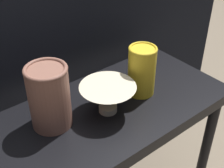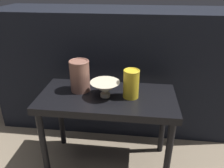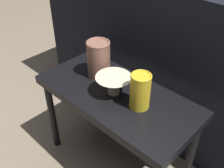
# 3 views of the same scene
# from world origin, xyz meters

# --- Properties ---
(ground_plane) EXTENTS (8.00, 8.00, 0.00)m
(ground_plane) POSITION_xyz_m (0.00, 0.00, 0.00)
(ground_plane) COLOR #7F705B
(table) EXTENTS (0.76, 0.37, 0.49)m
(table) POSITION_xyz_m (0.00, 0.00, 0.43)
(table) COLOR black
(table) RESTS_ON ground_plane
(couch_backdrop) EXTENTS (1.76, 0.50, 0.89)m
(couch_backdrop) POSITION_xyz_m (0.00, 0.53, 0.44)
(couch_backdrop) COLOR black
(couch_backdrop) RESTS_ON ground_plane
(bowl) EXTENTS (0.16, 0.16, 0.09)m
(bowl) POSITION_xyz_m (-0.01, -0.01, 0.54)
(bowl) COLOR beige
(bowl) RESTS_ON table
(vase_textured_left) EXTENTS (0.11, 0.11, 0.18)m
(vase_textured_left) POSITION_xyz_m (-0.16, 0.04, 0.59)
(vase_textured_left) COLOR brown
(vase_textured_left) RESTS_ON table
(vase_colorful_right) EXTENTS (0.09, 0.09, 0.16)m
(vase_colorful_right) POSITION_xyz_m (0.13, 0.00, 0.57)
(vase_colorful_right) COLOR gold
(vase_colorful_right) RESTS_ON table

